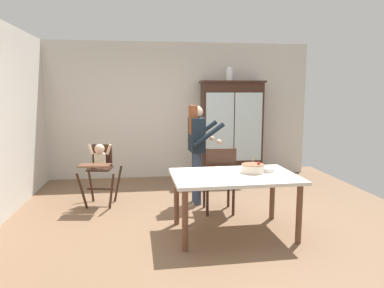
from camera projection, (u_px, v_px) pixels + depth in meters
The scene contains 10 objects.
ground_plane at pixel (199, 221), 4.82m from camera, with size 6.24×6.24×0.00m, color brown.
wall_back at pixel (179, 111), 7.20m from camera, with size 5.32×0.06×2.70m, color beige.
china_cabinet at pixel (231, 130), 7.13m from camera, with size 1.26×0.48×1.95m.
ceramic_vase at pixel (229, 75), 6.97m from camera, with size 0.13×0.13×0.27m.
high_chair_with_toddler at pixel (100, 163), 5.41m from camera, with size 0.65×0.74×0.95m.
adult_person at pixel (197, 142), 5.45m from camera, with size 0.52×0.50×1.53m.
dining_table at pixel (234, 182), 4.31m from camera, with size 1.52×1.02×0.74m.
birthday_cake at pixel (253, 168), 4.39m from camera, with size 0.28×0.28×0.19m.
serving_bowl at pixel (267, 170), 4.45m from camera, with size 0.18×0.18×0.06m, color silver.
dining_chair_far_side at pixel (220, 176), 5.02m from camera, with size 0.46×0.46×0.96m.
Camera 1 is at (-0.73, -4.56, 1.74)m, focal length 33.24 mm.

